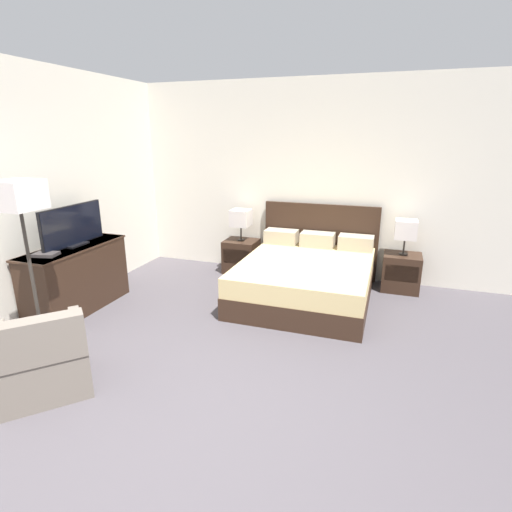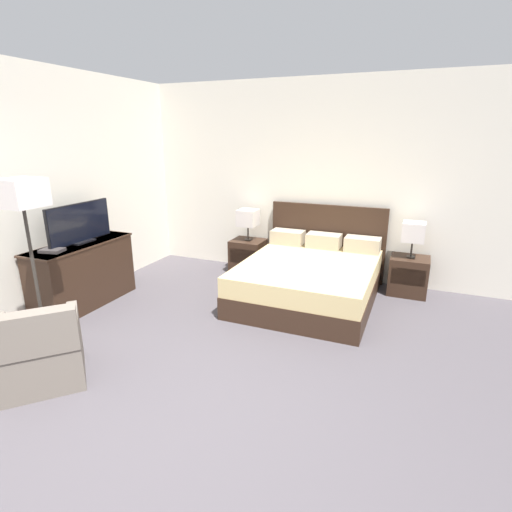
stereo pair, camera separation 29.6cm
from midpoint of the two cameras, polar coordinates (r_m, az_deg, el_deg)
The scene contains 13 objects.
ground_plane at distance 3.24m, azimuth -14.07°, elevation -23.89°, with size 11.50×11.50×0.00m, color #4C474C.
wall_back at distance 6.08m, azimuth 5.09°, elevation 10.70°, with size 6.27×0.06×2.87m, color silver.
wall_left at distance 5.44m, azimuth -29.10°, elevation 7.92°, with size 0.06×5.63×2.87m, color silver.
bed at distance 5.32m, azimuth 5.67°, elevation -2.93°, with size 1.70×1.97×1.11m.
nightstand_left at distance 6.29m, azimuth -3.48°, elevation -0.02°, with size 0.50×0.44×0.51m.
nightstand_right at distance 5.86m, azimuth 18.67°, elevation -2.23°, with size 0.50×0.44×0.51m.
table_lamp_left at distance 6.14m, azimuth -3.57°, elevation 5.40°, with size 0.28×0.28×0.48m.
table_lamp_right at distance 5.70m, azimuth 19.24°, elevation 3.56°, with size 0.28×0.28×0.48m.
dresser at distance 5.42m, azimuth -25.70°, elevation -2.78°, with size 0.50×1.37×0.81m.
tv at distance 5.30m, azimuth -26.19°, elevation 3.81°, with size 0.18×0.95×0.49m.
book_red_cover at distance 5.04m, azimuth -29.33°, elevation 0.20°, with size 0.25×0.17×0.04m, color #383333.
armchair_by_window at distance 3.94m, azimuth -30.14°, elevation -12.86°, with size 0.97×0.97×0.76m.
floor_lamp at distance 4.23m, azimuth -32.41°, elevation 5.79°, with size 0.35×0.35×1.71m.
Camera 1 is at (1.31, -2.06, 2.10)m, focal length 28.00 mm.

